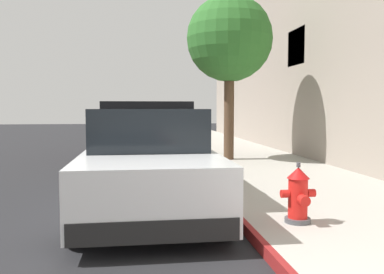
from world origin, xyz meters
The scene contains 7 objects.
ground_plane centered at (-4.28, 10.00, -0.10)m, with size 31.79×60.00×0.20m, color #232326.
sidewalk_pavement centered at (1.72, 10.00, 0.07)m, with size 3.43×60.00×0.14m, color #ADA89E.
curb_painted_edge centered at (-0.04, 10.00, 0.07)m, with size 0.08×60.00×0.14m, color maroon.
police_cruiser centered at (-1.21, 5.23, 0.74)m, with size 1.94×4.84×1.68m.
parked_car_silver_ahead centered at (-1.16, 12.34, 0.74)m, with size 1.94×4.84×1.56m.
fire_hydrant centered at (0.61, 3.53, 0.49)m, with size 0.44×0.40×0.76m.
street_tree centered at (1.16, 9.81, 3.46)m, with size 2.37×2.37×4.53m.
Camera 1 is at (-1.37, -1.22, 1.57)m, focal length 37.77 mm.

